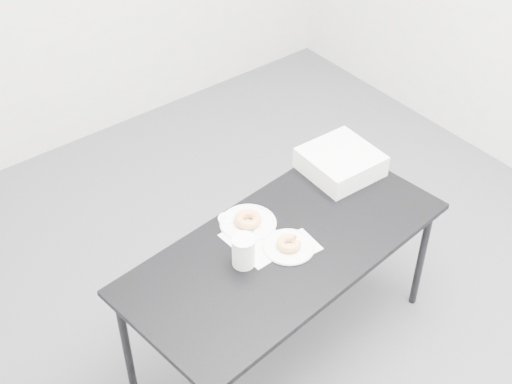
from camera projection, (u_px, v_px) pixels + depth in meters
floor at (270, 311)px, 3.71m from camera, size 4.00×4.00×0.00m
table at (285, 253)px, 3.15m from camera, size 1.56×0.86×0.68m
scorecard at (257, 241)px, 3.13m from camera, size 0.23×0.29×0.00m
logo_patch at (255, 222)px, 3.22m from camera, size 0.05×0.05×0.00m
pen at (254, 224)px, 3.21m from camera, size 0.10×0.10×0.01m
napkin at (298, 245)px, 3.11m from camera, size 0.17×0.17×0.00m
plate_near at (289, 247)px, 3.10m from camera, size 0.23×0.23×0.01m
donut_near at (289, 243)px, 3.08m from camera, size 0.13×0.13×0.04m
plate_far at (248, 223)px, 3.22m from camera, size 0.26×0.26×0.01m
donut_far at (248, 219)px, 3.20m from camera, size 0.14×0.14×0.04m
coffee_cup at (243, 251)px, 2.98m from camera, size 0.10×0.10×0.15m
cup_lid at (227, 219)px, 3.24m from camera, size 0.08×0.08×0.01m
bakery_box at (340, 162)px, 3.48m from camera, size 0.35×0.35×0.11m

